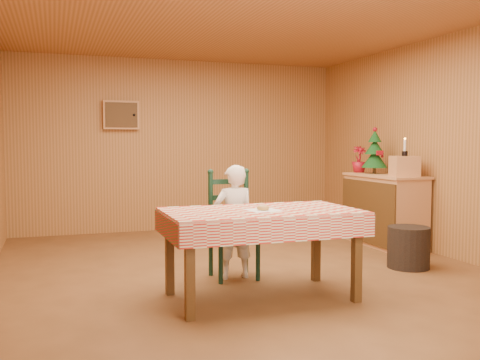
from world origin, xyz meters
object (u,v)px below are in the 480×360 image
Objects in this scene: ladder_chair at (232,227)px; christmas_tree at (375,153)px; dining_table at (261,219)px; shelf_unit at (384,210)px; crate at (404,166)px; seated_child at (234,222)px; storage_bin at (409,247)px.

christmas_tree reaches higher than ladder_chair.
shelf_unit is (2.38, 1.68, -0.22)m from dining_table.
shelf_unit is 4.13× the size of crate.
shelf_unit is at bearing -158.26° from seated_child.
ladder_chair is 0.96× the size of seated_child.
seated_child is 3.75× the size of crate.
storage_bin is (-0.48, -1.41, -0.99)m from christmas_tree.
storage_bin is (1.91, 0.52, -0.47)m from dining_table.
crate is 1.23m from storage_bin.
crate reaches higher than dining_table.
storage_bin is (-0.47, -1.16, -0.24)m from shelf_unit.
crate is at bearing 11.65° from ladder_chair.
shelf_unit is at bearing 35.19° from dining_table.
crate reaches higher than shelf_unit.
ladder_chair is at bearing -168.35° from crate.
shelf_unit is at bearing 20.55° from ladder_chair.
christmas_tree reaches higher than storage_bin.
ladder_chair is 1.74× the size of christmas_tree.
storage_bin is at bearing 15.27° from dining_table.
christmas_tree is (2.39, 1.20, 0.65)m from seated_child.
seated_child is 0.91× the size of shelf_unit.
christmas_tree is at bearing -153.35° from seated_child.
seated_child reaches higher than storage_bin.
ladder_chair is at bearing 172.05° from storage_bin.
crate is (2.39, 0.49, 0.55)m from ladder_chair.
dining_table is 0.74m from seated_child.
shelf_unit reaches higher than storage_bin.
ladder_chair reaches higher than dining_table.
storage_bin is at bearing -7.95° from ladder_chair.
ladder_chair is 2.50m from crate.
dining_table is 0.81m from ladder_chair.
ladder_chair is at bearing -90.00° from seated_child.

